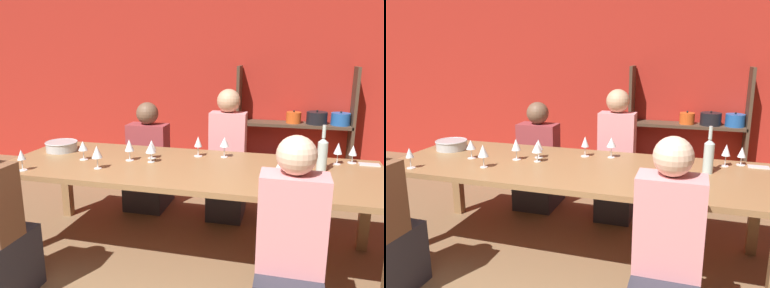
# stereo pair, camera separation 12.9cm
# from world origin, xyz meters

# --- Properties ---
(wall_back_red) EXTENTS (8.80, 0.06, 2.70)m
(wall_back_red) POSITION_xyz_m (0.00, 3.83, 1.35)
(wall_back_red) COLOR red
(wall_back_red) RESTS_ON ground_plane
(shelf_unit) EXTENTS (1.39, 0.30, 1.44)m
(shelf_unit) POSITION_xyz_m (0.96, 3.63, 0.50)
(shelf_unit) COLOR #4C3828
(shelf_unit) RESTS_ON ground_plane
(dining_table) EXTENTS (2.91, 1.03, 0.75)m
(dining_table) POSITION_xyz_m (0.06, 1.59, 0.68)
(dining_table) COLOR olive
(dining_table) RESTS_ON ground_plane
(mixing_bowl) EXTENTS (0.28, 0.28, 0.08)m
(mixing_bowl) POSITION_xyz_m (-1.15, 1.75, 0.80)
(mixing_bowl) COLOR #B7BABC
(mixing_bowl) RESTS_ON dining_table
(wine_bottle_green) EXTENTS (0.07, 0.07, 0.35)m
(wine_bottle_green) POSITION_xyz_m (1.04, 1.71, 0.88)
(wine_bottle_green) COLOR #B2C6C1
(wine_bottle_green) RESTS_ON dining_table
(wine_bottle_dark) EXTENTS (0.07, 0.07, 0.30)m
(wine_bottle_dark) POSITION_xyz_m (0.87, 1.40, 0.87)
(wine_bottle_dark) COLOR #B2C6C1
(wine_bottle_dark) RESTS_ON dining_table
(wine_glass_white_a) EXTENTS (0.08, 0.08, 0.15)m
(wine_glass_white_a) POSITION_xyz_m (-0.29, 1.73, 0.86)
(wine_glass_white_a) COLOR white
(wine_glass_white_a) RESTS_ON dining_table
(wine_glass_empty_a) EXTENTS (0.07, 0.07, 0.14)m
(wine_glass_empty_a) POSITION_xyz_m (1.29, 1.99, 0.85)
(wine_glass_empty_a) COLOR white
(wine_glass_empty_a) RESTS_ON dining_table
(wine_glass_red_a) EXTENTS (0.07, 0.07, 0.17)m
(wine_glass_red_a) POSITION_xyz_m (-0.44, 1.62, 0.87)
(wine_glass_red_a) COLOR white
(wine_glass_red_a) RESTS_ON dining_table
(wine_glass_red_b) EXTENTS (0.06, 0.06, 0.16)m
(wine_glass_red_b) POSITION_xyz_m (-1.10, 1.17, 0.86)
(wine_glass_red_b) COLOR white
(wine_glass_red_b) RESTS_ON dining_table
(wine_glass_red_c) EXTENTS (0.08, 0.08, 0.17)m
(wine_glass_red_c) POSITION_xyz_m (0.29, 1.91, 0.88)
(wine_glass_red_c) COLOR white
(wine_glass_red_c) RESTS_ON dining_table
(wine_glass_white_b) EXTENTS (0.08, 0.08, 0.18)m
(wine_glass_white_b) POSITION_xyz_m (-0.58, 1.36, 0.88)
(wine_glass_white_b) COLOR white
(wine_glass_white_b) RESTS_ON dining_table
(wine_glass_red_d) EXTENTS (0.08, 0.08, 0.16)m
(wine_glass_red_d) POSITION_xyz_m (-0.25, 1.62, 0.87)
(wine_glass_red_d) COLOR white
(wine_glass_red_d) RESTS_ON dining_table
(wine_glass_red_e) EXTENTS (0.06, 0.06, 0.17)m
(wine_glass_red_e) POSITION_xyz_m (1.17, 1.92, 0.87)
(wine_glass_red_e) COLOR white
(wine_glass_red_e) RESTS_ON dining_table
(wine_glass_red_f) EXTENTS (0.07, 0.07, 0.17)m
(wine_glass_red_f) POSITION_xyz_m (0.07, 1.88, 0.87)
(wine_glass_red_f) COLOR white
(wine_glass_red_f) RESTS_ON dining_table
(wine_glass_white_c) EXTENTS (0.08, 0.08, 0.17)m
(wine_glass_white_c) POSITION_xyz_m (0.75, 1.36, 0.87)
(wine_glass_white_c) COLOR white
(wine_glass_white_c) RESTS_ON dining_table
(wine_glass_red_g) EXTENTS (0.08, 0.08, 0.15)m
(wine_glass_red_g) POSITION_xyz_m (-0.81, 1.55, 0.86)
(wine_glass_red_g) COLOR white
(wine_glass_red_g) RESTS_ON dining_table
(cell_phone) EXTENTS (0.15, 0.07, 0.01)m
(cell_phone) POSITION_xyz_m (1.42, 1.96, 0.76)
(cell_phone) COLOR silver
(cell_phone) RESTS_ON dining_table
(person_far_a) EXTENTS (0.41, 0.51, 1.11)m
(person_far_a) POSITION_xyz_m (-0.61, 2.47, 0.41)
(person_far_a) COLOR #2D2D38
(person_far_a) RESTS_ON ground_plane
(person_near_b) EXTENTS (0.34, 0.43, 1.21)m
(person_near_b) POSITION_xyz_m (0.83, 0.76, 0.46)
(person_near_b) COLOR #2D2D38
(person_near_b) RESTS_ON ground_plane
(person_far_b) EXTENTS (0.34, 0.43, 1.27)m
(person_far_b) POSITION_xyz_m (0.24, 2.41, 0.49)
(person_far_b) COLOR #2D2D38
(person_far_b) RESTS_ON ground_plane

